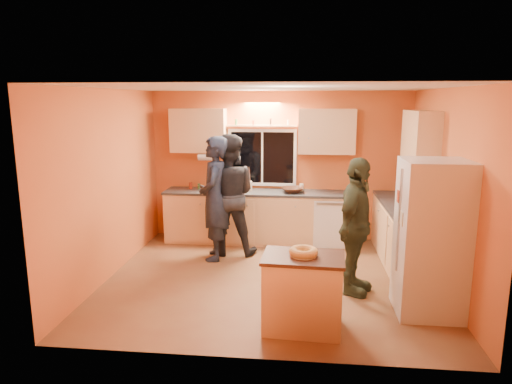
# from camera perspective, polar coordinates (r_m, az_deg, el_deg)

# --- Properties ---
(ground) EXTENTS (4.50, 4.50, 0.00)m
(ground) POSITION_cam_1_polar(r_m,az_deg,el_deg) (6.46, 1.83, -10.82)
(ground) COLOR brown
(ground) RESTS_ON ground
(room_shell) EXTENTS (4.54, 4.04, 2.61)m
(room_shell) POSITION_cam_1_polar(r_m,az_deg,el_deg) (6.44, 3.26, 4.02)
(room_shell) COLOR orange
(room_shell) RESTS_ON ground
(back_counter) EXTENTS (4.23, 0.62, 0.90)m
(back_counter) POSITION_cam_1_polar(r_m,az_deg,el_deg) (7.93, 2.84, -3.15)
(back_counter) COLOR #E1AE76
(back_counter) RESTS_ON ground
(right_counter) EXTENTS (0.62, 1.84, 0.90)m
(right_counter) POSITION_cam_1_polar(r_m,az_deg,el_deg) (6.94, 18.54, -5.90)
(right_counter) COLOR #E1AE76
(right_counter) RESTS_ON ground
(refrigerator) EXTENTS (0.72, 0.70, 1.80)m
(refrigerator) POSITION_cam_1_polar(r_m,az_deg,el_deg) (5.59, 21.06, -5.43)
(refrigerator) COLOR silver
(refrigerator) RESTS_ON ground
(island) EXTENTS (0.89, 0.63, 0.83)m
(island) POSITION_cam_1_polar(r_m,az_deg,el_deg) (5.04, 5.85, -12.34)
(island) COLOR #E1AE76
(island) RESTS_ON ground
(bundt_pastry) EXTENTS (0.31, 0.31, 0.09)m
(bundt_pastry) POSITION_cam_1_polar(r_m,az_deg,el_deg) (4.87, 5.96, -7.45)
(bundt_pastry) COLOR tan
(bundt_pastry) RESTS_ON island
(person_left) EXTENTS (0.52, 0.74, 1.92)m
(person_left) POSITION_cam_1_polar(r_m,az_deg,el_deg) (7.04, -5.23, -0.83)
(person_left) COLOR black
(person_left) RESTS_ON ground
(person_center) EXTENTS (0.98, 0.78, 1.93)m
(person_center) POSITION_cam_1_polar(r_m,az_deg,el_deg) (7.26, -3.54, -0.37)
(person_center) COLOR black
(person_center) RESTS_ON ground
(person_right) EXTENTS (0.77, 1.12, 1.76)m
(person_right) POSITION_cam_1_polar(r_m,az_deg,el_deg) (5.90, 12.34, -4.27)
(person_right) COLOR #2E3320
(person_right) RESTS_ON ground
(mixing_bowl) EXTENTS (0.42, 0.42, 0.09)m
(mixing_bowl) POSITION_cam_1_polar(r_m,az_deg,el_deg) (7.77, 4.57, 0.25)
(mixing_bowl) COLOR black
(mixing_bowl) RESTS_ON back_counter
(utensil_crock) EXTENTS (0.14, 0.14, 0.17)m
(utensil_crock) POSITION_cam_1_polar(r_m,az_deg,el_deg) (7.88, -1.00, 0.75)
(utensil_crock) COLOR beige
(utensil_crock) RESTS_ON back_counter
(potted_plant) EXTENTS (0.30, 0.27, 0.28)m
(potted_plant) POSITION_cam_1_polar(r_m,az_deg,el_deg) (6.75, 18.23, -1.17)
(potted_plant) COLOR gray
(potted_plant) RESTS_ON right_counter
(red_box) EXTENTS (0.19, 0.17, 0.07)m
(red_box) POSITION_cam_1_polar(r_m,az_deg,el_deg) (7.10, 17.74, -1.42)
(red_box) COLOR #A63219
(red_box) RESTS_ON right_counter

